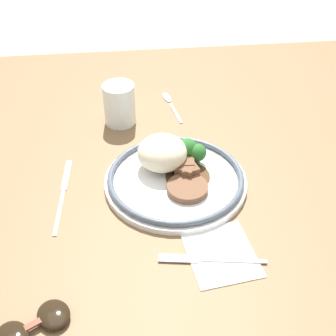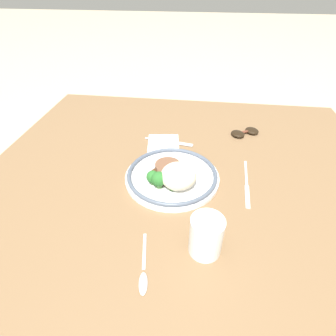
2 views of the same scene
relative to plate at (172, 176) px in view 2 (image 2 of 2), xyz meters
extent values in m
plane|color=tan|center=(0.01, 0.03, -0.06)|extent=(8.00, 8.00, 0.00)
cube|color=brown|center=(0.01, 0.03, -0.04)|extent=(1.23, 1.26, 0.04)
cube|color=white|center=(-0.20, -0.06, -0.02)|extent=(0.14, 0.13, 0.00)
cylinder|color=white|center=(-0.01, 0.00, -0.02)|extent=(0.28, 0.28, 0.01)
torus|color=#4C5666|center=(-0.01, 0.00, 0.00)|extent=(0.27, 0.27, 0.01)
ellipsoid|color=beige|center=(0.03, 0.02, 0.02)|extent=(0.10, 0.10, 0.07)
cylinder|color=brown|center=(-0.05, -0.02, 0.00)|extent=(0.08, 0.08, 0.01)
cylinder|color=#472D19|center=(-0.01, -0.03, -0.01)|extent=(0.09, 0.09, 0.00)
cube|color=brown|center=(0.01, -0.03, 0.00)|extent=(0.03, 0.03, 0.03)
cube|color=brown|center=(-0.01, -0.03, 0.00)|extent=(0.03, 0.03, 0.03)
cube|color=brown|center=(-0.01, -0.03, 0.00)|extent=(0.03, 0.03, 0.03)
cube|color=brown|center=(-0.01, -0.03, 0.00)|extent=(0.04, 0.04, 0.03)
cube|color=brown|center=(0.00, -0.01, 0.00)|extent=(0.03, 0.03, 0.02)
cube|color=brown|center=(0.00, -0.03, 0.00)|extent=(0.03, 0.03, 0.02)
cylinder|color=#568442|center=(0.04, -0.03, 0.00)|extent=(0.01, 0.01, 0.02)
sphere|color=#286628|center=(0.04, -0.03, 0.02)|extent=(0.04, 0.04, 0.04)
cylinder|color=#568442|center=(0.05, 0.00, -0.01)|extent=(0.01, 0.01, 0.01)
sphere|color=#286628|center=(0.05, 0.00, 0.01)|extent=(0.03, 0.03, 0.03)
cylinder|color=#568442|center=(0.04, -0.03, 0.00)|extent=(0.01, 0.01, 0.02)
sphere|color=#286628|center=(0.04, -0.03, 0.02)|extent=(0.04, 0.04, 0.04)
cylinder|color=#568442|center=(0.03, -0.05, 0.00)|extent=(0.01, 0.01, 0.01)
sphere|color=#286628|center=(0.03, -0.05, 0.02)|extent=(0.04, 0.04, 0.04)
cylinder|color=#568442|center=(0.05, 0.01, 0.00)|extent=(0.01, 0.01, 0.02)
sphere|color=#286628|center=(0.05, 0.01, 0.02)|extent=(0.04, 0.04, 0.04)
cylinder|color=orange|center=(0.23, 0.10, 0.00)|extent=(0.07, 0.07, 0.06)
cylinder|color=white|center=(0.23, 0.10, 0.03)|extent=(0.07, 0.07, 0.10)
cube|color=silver|center=(-0.22, -0.07, -0.02)|extent=(0.02, 0.11, 0.00)
cube|color=silver|center=(-0.21, 0.02, -0.02)|extent=(0.03, 0.07, 0.00)
cube|color=silver|center=(-0.07, 0.22, -0.02)|extent=(0.13, 0.02, 0.00)
cube|color=silver|center=(0.04, 0.22, -0.02)|extent=(0.09, 0.02, 0.00)
cube|color=silver|center=(0.25, -0.03, -0.02)|extent=(0.09, 0.02, 0.00)
ellipsoid|color=silver|center=(0.33, -0.02, -0.02)|extent=(0.05, 0.03, 0.01)
ellipsoid|color=black|center=(-0.30, 0.22, -0.01)|extent=(0.07, 0.07, 0.02)
ellipsoid|color=black|center=(-0.33, 0.27, -0.01)|extent=(0.07, 0.07, 0.02)
cube|color=brown|center=(-0.31, 0.24, -0.01)|extent=(0.02, 0.03, 0.00)
camera|label=1|loc=(-0.72, 0.09, 0.59)|focal=50.00mm
camera|label=2|loc=(0.59, 0.06, 0.49)|focal=28.00mm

